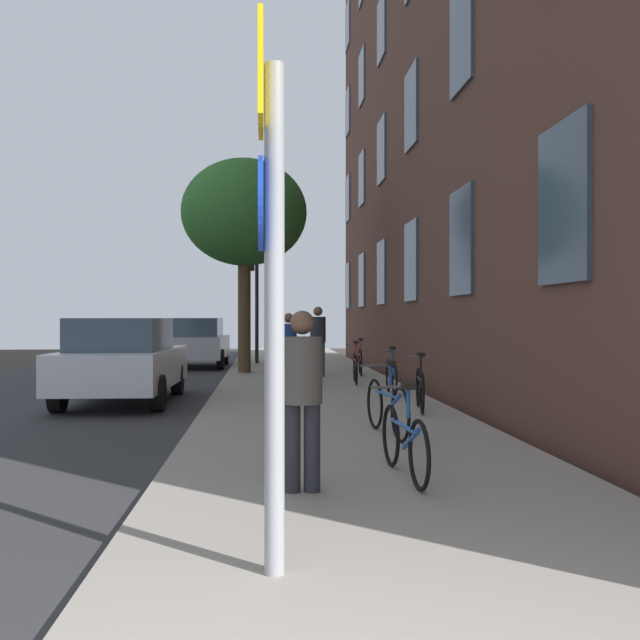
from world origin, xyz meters
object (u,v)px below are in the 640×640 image
at_px(traffic_light, 254,283).
at_px(bicycle_5, 360,360).
at_px(sign_post, 270,261).
at_px(bicycle_0, 404,440).
at_px(bicycle_4, 355,367).
at_px(bicycle_3, 391,376).
at_px(bicycle_2, 420,388).
at_px(pedestrian_1, 289,344).
at_px(bicycle_1, 387,406).
at_px(pedestrian_2, 318,337).
at_px(car_0, 123,359).
at_px(pedestrian_0, 302,388).
at_px(car_1, 196,342).
at_px(tree_near, 244,214).

distance_m(traffic_light, bicycle_5, 6.30).
xyz_separation_m(sign_post, bicycle_0, (1.28, 2.41, -1.49)).
xyz_separation_m(bicycle_4, bicycle_5, (0.44, 2.40, -0.00)).
bearing_deg(bicycle_3, bicycle_2, -88.99).
bearing_deg(sign_post, bicycle_0, 61.98).
distance_m(bicycle_2, pedestrian_1, 4.71).
xyz_separation_m(bicycle_1, bicycle_5, (0.96, 9.60, 0.00)).
bearing_deg(pedestrian_2, bicycle_5, 19.53).
bearing_deg(car_0, bicycle_5, 43.02).
relative_size(bicycle_1, bicycle_5, 1.07).
bearing_deg(bicycle_2, bicycle_1, -111.92).
distance_m(bicycle_1, pedestrian_0, 3.17).
distance_m(pedestrian_1, car_0, 3.74).
bearing_deg(bicycle_0, bicycle_5, 84.22).
relative_size(pedestrian_1, car_1, 0.41).
bearing_deg(tree_near, bicycle_4, -52.99).
bearing_deg(bicycle_3, car_1, 116.11).
xyz_separation_m(sign_post, bicycle_4, (2.06, 12.02, -1.46)).
relative_size(sign_post, bicycle_1, 1.83).
bearing_deg(pedestrian_0, sign_post, -98.54).
bearing_deg(traffic_light, pedestrian_1, -83.72).
xyz_separation_m(traffic_light, bicycle_2, (2.90, -12.30, -2.31)).
bearing_deg(pedestrian_0, car_0, 111.69).
bearing_deg(car_0, bicycle_1, -47.92).
relative_size(tree_near, bicycle_1, 3.36).
height_order(bicycle_0, car_1, car_1).
relative_size(bicycle_5, pedestrian_1, 1.02).
height_order(bicycle_5, pedestrian_1, pedestrian_1).
bearing_deg(pedestrian_1, pedestrian_2, 71.75).
height_order(pedestrian_1, car_0, pedestrian_1).
distance_m(bicycle_5, pedestrian_2, 1.39).
relative_size(sign_post, bicycle_2, 1.94).
bearing_deg(pedestrian_2, traffic_light, 107.48).
relative_size(bicycle_0, bicycle_2, 1.00).
xyz_separation_m(traffic_light, car_1, (-1.89, -0.21, -1.96)).
relative_size(bicycle_0, pedestrian_1, 1.03).
height_order(bicycle_0, pedestrian_1, pedestrian_1).
relative_size(sign_post, bicycle_3, 1.88).
relative_size(bicycle_1, car_0, 0.41).
distance_m(bicycle_0, bicycle_1, 2.41).
height_order(bicycle_1, car_1, car_1).
relative_size(bicycle_5, car_1, 0.42).
height_order(bicycle_4, pedestrian_0, pedestrian_0).
distance_m(bicycle_0, bicycle_2, 4.95).
relative_size(bicycle_5, pedestrian_2, 0.92).
xyz_separation_m(bicycle_4, pedestrian_0, (-1.77, -10.07, 0.51)).
xyz_separation_m(tree_near, bicycle_4, (2.66, -3.53, -4.03)).
relative_size(bicycle_3, bicycle_4, 1.03).
height_order(tree_near, bicycle_0, tree_near).
relative_size(pedestrian_0, pedestrian_1, 0.97).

